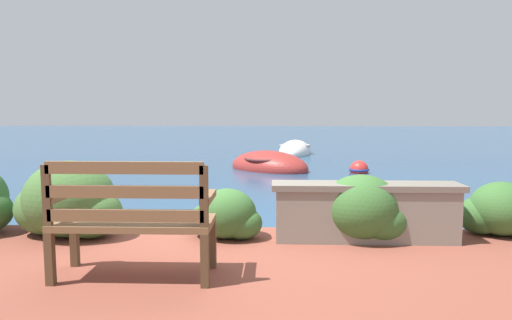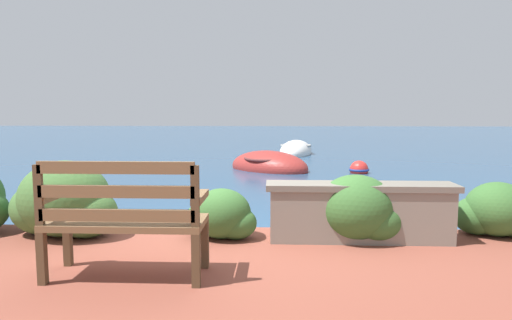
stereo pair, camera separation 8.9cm
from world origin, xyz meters
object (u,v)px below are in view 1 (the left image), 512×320
Objects in this scene: rowboat_mid at (295,152)px; mooring_buoy at (359,170)px; rowboat_nearest at (269,167)px; park_bench at (132,217)px.

rowboat_mid reaches higher than mooring_buoy.
rowboat_nearest is 0.95× the size of rowboat_mid.
park_bench reaches higher than rowboat_nearest.
park_bench is 8.38m from mooring_buoy.
rowboat_mid is at bearing 105.41° from mooring_buoy.
rowboat_mid is (1.86, 12.54, -0.63)m from park_bench.
rowboat_nearest is 2.26m from mooring_buoy.
rowboat_nearest is 5.25× the size of mooring_buoy.
mooring_buoy is at bearing -154.55° from rowboat_mid.
park_bench is at bearing -178.39° from rowboat_mid.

